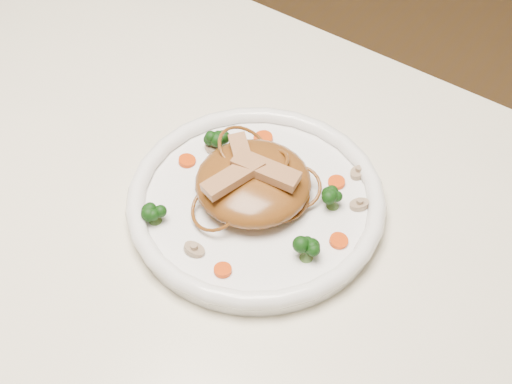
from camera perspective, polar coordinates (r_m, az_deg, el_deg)
The scene contains 19 objects.
table at distance 0.87m, azimuth -7.77°, elevation -6.27°, with size 1.20×0.80×0.75m.
plate at distance 0.79m, azimuth 0.00°, elevation -1.05°, with size 0.28×0.28×0.02m, color white.
noodle_mound at distance 0.77m, azimuth -0.23°, elevation 0.78°, with size 0.13×0.13×0.04m, color brown.
chicken_a at distance 0.75m, azimuth 0.78°, elevation 1.76°, with size 0.07×0.02×0.01m, color tan.
chicken_b at distance 0.77m, azimuth -1.11°, elevation 2.93°, with size 0.06×0.02×0.01m, color tan.
chicken_c at distance 0.74m, azimuth -1.82°, elevation 1.22°, with size 0.07×0.02×0.01m, color tan.
broccoli_0 at distance 0.77m, azimuth 6.20°, elevation -0.37°, with size 0.03×0.03×0.03m, color #0F380B, non-canonical shape.
broccoli_1 at distance 0.82m, azimuth -3.11°, elevation 4.26°, with size 0.03×0.03×0.03m, color #0F380B, non-canonical shape.
broccoli_2 at distance 0.76m, azimuth -8.10°, elevation -1.65°, with size 0.02×0.02×0.03m, color #0F380B, non-canonical shape.
broccoli_3 at distance 0.72m, azimuth 4.06°, elevation -4.61°, with size 0.02×0.02×0.03m, color #0F380B, non-canonical shape.
carrot_0 at distance 0.80m, azimuth 6.42°, elevation 0.76°, with size 0.02×0.02×0.01m, color #DF4908.
carrot_1 at distance 0.82m, azimuth -5.50°, elevation 2.49°, with size 0.02×0.02×0.01m, color #DF4908.
carrot_2 at distance 0.75m, azimuth 6.59°, elevation -3.88°, with size 0.02×0.02×0.01m, color #DF4908.
carrot_3 at distance 0.84m, azimuth 0.57°, elevation 4.28°, with size 0.02×0.02×0.01m, color #DF4908.
carrot_4 at distance 0.72m, azimuth -2.66°, elevation -6.21°, with size 0.02×0.02×0.01m, color #DF4908.
mushroom_0 at distance 0.74m, azimuth -4.93°, elevation -4.59°, with size 0.02×0.02×0.01m, color tan.
mushroom_1 at distance 0.78m, azimuth 8.21°, elevation -1.00°, with size 0.02×0.02×0.01m, color tan.
mushroom_2 at distance 0.83m, azimuth -3.50°, elevation 3.61°, with size 0.02×0.02×0.01m, color tan.
mushroom_3 at distance 0.81m, azimuth 8.14°, elevation 1.57°, with size 0.02×0.02×0.01m, color tan.
Camera 1 is at (0.38, -0.33, 1.36)m, focal length 50.33 mm.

